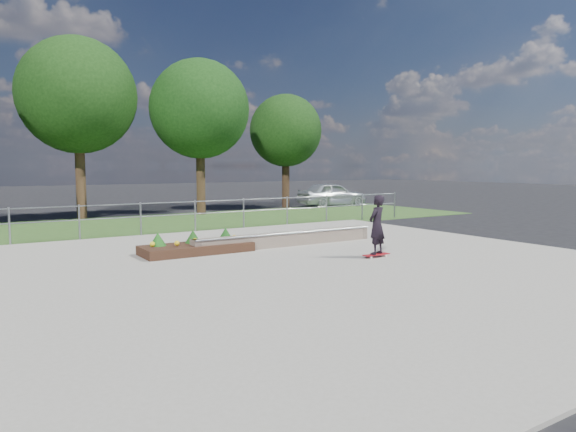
# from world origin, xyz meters

# --- Properties ---
(ground) EXTENTS (120.00, 120.00, 0.00)m
(ground) POSITION_xyz_m (0.00, 0.00, 0.00)
(ground) COLOR black
(ground) RESTS_ON ground
(grass_verge) EXTENTS (30.00, 8.00, 0.02)m
(grass_verge) POSITION_xyz_m (0.00, 11.00, 0.01)
(grass_verge) COLOR #2E5020
(grass_verge) RESTS_ON ground
(concrete_slab) EXTENTS (15.00, 15.00, 0.06)m
(concrete_slab) POSITION_xyz_m (0.00, 0.00, 0.03)
(concrete_slab) COLOR gray
(concrete_slab) RESTS_ON ground
(fence) EXTENTS (20.06, 0.06, 1.20)m
(fence) POSITION_xyz_m (0.00, 7.50, 0.77)
(fence) COLOR #909398
(fence) RESTS_ON ground
(tree_mid_left) EXTENTS (5.25, 5.25, 8.25)m
(tree_mid_left) POSITION_xyz_m (-2.50, 15.00, 5.61)
(tree_mid_left) COLOR #382316
(tree_mid_left) RESTS_ON ground
(tree_mid_right) EXTENTS (4.90, 4.90, 7.70)m
(tree_mid_right) POSITION_xyz_m (3.00, 14.00, 5.23)
(tree_mid_right) COLOR #322114
(tree_mid_right) RESTS_ON ground
(tree_far_right) EXTENTS (4.20, 4.20, 6.60)m
(tree_far_right) POSITION_xyz_m (9.00, 15.50, 4.48)
(tree_far_right) COLOR black
(tree_far_right) RESTS_ON ground
(grind_ledge) EXTENTS (6.00, 0.44, 0.43)m
(grind_ledge) POSITION_xyz_m (0.97, 2.77, 0.26)
(grind_ledge) COLOR #695A4D
(grind_ledge) RESTS_ON concrete_slab
(planter_bed) EXTENTS (3.00, 1.20, 0.61)m
(planter_bed) POSITION_xyz_m (-1.81, 3.07, 0.24)
(planter_bed) COLOR black
(planter_bed) RESTS_ON concrete_slab
(skateboarder) EXTENTS (0.80, 0.53, 1.63)m
(skateboarder) POSITION_xyz_m (1.90, -0.14, 0.91)
(skateboarder) COLOR white
(skateboarder) RESTS_ON concrete_slab
(parked_car) EXTENTS (4.38, 1.99, 1.46)m
(parked_car) POSITION_xyz_m (11.77, 14.64, 0.73)
(parked_car) COLOR #B8BEC2
(parked_car) RESTS_ON ground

